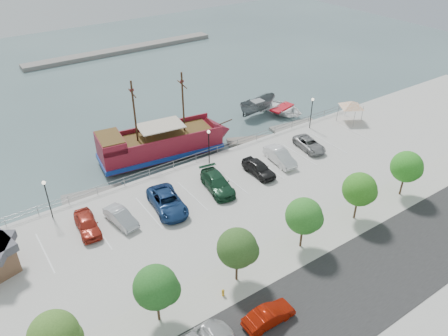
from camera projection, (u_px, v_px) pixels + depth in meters
ground at (242, 197)px, 46.81m from camera, size 160.00×160.00×0.00m
land_slab at (413, 332)px, 31.93m from camera, size 100.00×58.00×1.20m
street at (361, 283)px, 35.09m from camera, size 100.00×8.00×0.04m
sidewalk at (308, 242)px, 39.28m from camera, size 100.00×4.00×0.05m
seawall_railing at (203, 154)px, 51.45m from camera, size 50.00×0.06×1.00m
far_shore at (123, 50)px, 89.82m from camera, size 40.00×3.00×0.80m
pirate_ship at (170, 142)px, 53.43m from camera, size 17.41×6.79×10.85m
patrol_boat at (257, 107)px, 63.63m from camera, size 6.36×2.55×2.43m
speedboat at (282, 110)px, 64.04m from camera, size 6.36×7.78×1.41m
dock_west at (93, 195)px, 46.84m from camera, size 6.67×3.14×0.37m
dock_mid at (252, 141)px, 57.18m from camera, size 6.76×4.43×0.38m
dock_east at (294, 126)px, 60.68m from camera, size 7.21×2.93×0.40m
canopy_tent at (352, 101)px, 58.84m from camera, size 4.90×4.90×3.34m
street_sedan at (269, 316)px, 31.58m from camera, size 4.08×1.49×1.34m
fire_hydrant at (223, 292)px, 33.82m from camera, size 0.23×0.23×0.66m
lamp_post_left at (46, 193)px, 40.64m from camera, size 0.36×0.36×4.28m
lamp_post_mid at (209, 141)px, 49.26m from camera, size 0.36×0.36×4.28m
lamp_post_right at (312, 108)px, 56.92m from camera, size 0.36×0.36×4.28m
tree_b at (158, 288)px, 30.38m from camera, size 3.30×3.20×5.00m
tree_c at (239, 249)px, 33.73m from camera, size 3.30×3.20×5.00m
tree_d at (306, 217)px, 37.08m from camera, size 3.30×3.20×5.00m
tree_e at (361, 190)px, 40.43m from camera, size 3.30×3.20×5.00m
tree_f at (408, 167)px, 43.78m from camera, size 3.30×3.20×5.00m
parked_car_a at (87, 224)px, 40.22m from camera, size 2.26×4.69×1.55m
parked_car_b at (121, 217)px, 41.18m from camera, size 2.17×4.41×1.39m
parked_car_c at (167, 202)px, 42.98m from camera, size 3.52×6.29×1.66m
parked_car_d at (217, 183)px, 45.86m from camera, size 3.15×5.87×1.62m
parked_car_e at (259, 168)px, 48.42m from camera, size 1.89×4.60×1.56m
parked_car_f at (280, 156)px, 50.54m from camera, size 2.22×5.03×1.61m
parked_car_g at (309, 144)px, 53.29m from camera, size 2.87×5.02×1.32m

